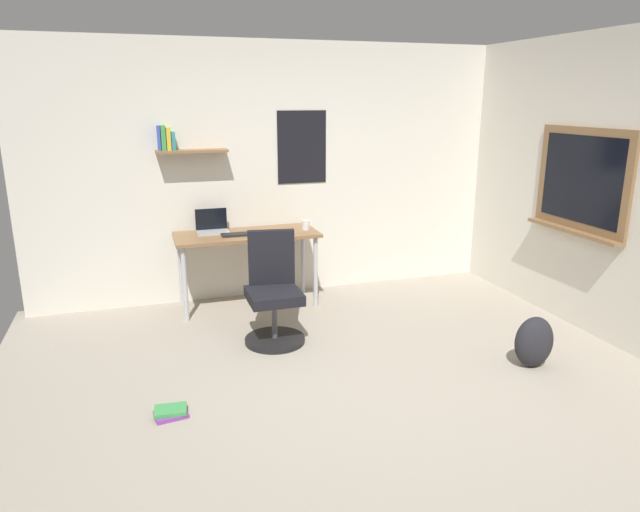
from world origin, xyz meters
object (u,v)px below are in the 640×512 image
object	(u,v)px
laptop	(212,227)
book_stack_on_floor	(171,412)
coffee_mug	(306,225)
computer_mouse	(269,232)
desk	(247,241)
backpack	(534,342)
keyboard	(241,234)
office_chair	(273,295)

from	to	relation	value
laptop	book_stack_on_floor	bearing A→B (deg)	-105.81
laptop	coffee_mug	world-z (taller)	laptop
computer_mouse	book_stack_on_floor	world-z (taller)	computer_mouse
desk	computer_mouse	xyz separation A→B (m)	(0.21, -0.07, 0.10)
computer_mouse	backpack	xyz separation A→B (m)	(1.65, -1.97, -0.57)
desk	backpack	bearing A→B (deg)	-47.68
keyboard	coffee_mug	distance (m)	0.67
office_chair	coffee_mug	world-z (taller)	office_chair
desk	coffee_mug	xyz separation A→B (m)	(0.60, -0.02, 0.13)
coffee_mug	office_chair	bearing A→B (deg)	-121.91
backpack	book_stack_on_floor	bearing A→B (deg)	177.67
office_chair	computer_mouse	distance (m)	0.93
office_chair	laptop	world-z (taller)	laptop
computer_mouse	backpack	size ratio (longest dim) A/B	0.25
laptop	book_stack_on_floor	xyz separation A→B (m)	(-0.59, -2.07, -0.78)
laptop	computer_mouse	xyz separation A→B (m)	(0.53, -0.21, -0.04)
office_chair	laptop	bearing A→B (deg)	109.04
keyboard	backpack	size ratio (longest dim) A/B	0.90
desk	book_stack_on_floor	xyz separation A→B (m)	(-0.90, -1.93, -0.65)
desk	computer_mouse	world-z (taller)	computer_mouse
laptop	coffee_mug	xyz separation A→B (m)	(0.92, -0.16, -0.01)
desk	backpack	world-z (taller)	desk
coffee_mug	book_stack_on_floor	world-z (taller)	coffee_mug
book_stack_on_floor	keyboard	bearing A→B (deg)	65.88
desk	office_chair	xyz separation A→B (m)	(0.05, -0.91, -0.26)
keyboard	office_chair	bearing A→B (deg)	-82.01
desk	laptop	xyz separation A→B (m)	(-0.32, 0.14, 0.14)
laptop	backpack	xyz separation A→B (m)	(2.18, -2.18, -0.60)
office_chair	desk	bearing A→B (deg)	92.99
computer_mouse	desk	bearing A→B (deg)	160.96
desk	office_chair	world-z (taller)	office_chair
backpack	keyboard	bearing A→B (deg)	134.41
backpack	book_stack_on_floor	size ratio (longest dim) A/B	1.80
computer_mouse	book_stack_on_floor	size ratio (longest dim) A/B	0.46
backpack	computer_mouse	bearing A→B (deg)	129.95
desk	keyboard	xyz separation A→B (m)	(-0.07, -0.07, 0.09)
coffee_mug	book_stack_on_floor	xyz separation A→B (m)	(-1.50, -1.91, -0.77)
keyboard	computer_mouse	size ratio (longest dim) A/B	3.56
desk	book_stack_on_floor	world-z (taller)	desk
laptop	computer_mouse	size ratio (longest dim) A/B	2.98
backpack	desk	bearing A→B (deg)	132.32
keyboard	computer_mouse	xyz separation A→B (m)	(0.28, 0.00, 0.01)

